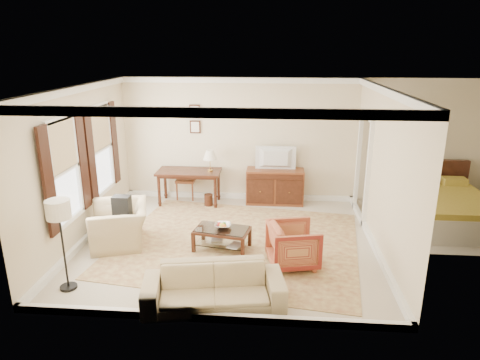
# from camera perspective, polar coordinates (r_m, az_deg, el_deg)

# --- Properties ---
(room_shell) EXTENTS (5.51, 5.01, 2.91)m
(room_shell) POSITION_cam_1_polar(r_m,az_deg,el_deg) (7.50, -1.73, 9.01)
(room_shell) COLOR beige
(room_shell) RESTS_ON ground
(annex_bedroom) EXTENTS (3.00, 2.70, 2.90)m
(annex_bedroom) POSITION_cam_1_polar(r_m,az_deg,el_deg) (9.83, 26.29, -3.63)
(annex_bedroom) COLOR beige
(annex_bedroom) RESTS_ON ground
(window_front) EXTENTS (0.12, 1.56, 1.80)m
(window_front) POSITION_cam_1_polar(r_m,az_deg,el_deg) (7.82, -22.35, 1.12)
(window_front) COLOR #CCB284
(window_front) RESTS_ON room_shell
(window_rear) EXTENTS (0.12, 1.56, 1.80)m
(window_rear) POSITION_cam_1_polar(r_m,az_deg,el_deg) (9.22, -17.99, 3.93)
(window_rear) COLOR #CCB284
(window_rear) RESTS_ON room_shell
(doorway) EXTENTS (0.10, 1.12, 2.25)m
(doorway) POSITION_cam_1_polar(r_m,az_deg,el_deg) (9.41, 16.04, 1.38)
(doorway) COLOR white
(doorway) RESTS_ON room_shell
(rug) EXTENTS (4.92, 4.38, 0.01)m
(rug) POSITION_cam_1_polar(r_m,az_deg,el_deg) (8.21, -0.39, -8.30)
(rug) COLOR brown
(rug) RESTS_ON room_shell
(writing_desk) EXTENTS (1.47, 0.73, 0.80)m
(writing_desk) POSITION_cam_1_polar(r_m,az_deg,el_deg) (10.03, -6.82, 0.65)
(writing_desk) COLOR #431F13
(writing_desk) RESTS_ON room_shell
(desk_chair) EXTENTS (0.47, 0.47, 1.05)m
(desk_chair) POSITION_cam_1_polar(r_m,az_deg,el_deg) (10.44, -7.23, 0.35)
(desk_chair) COLOR brown
(desk_chair) RESTS_ON room_shell
(desk_lamp) EXTENTS (0.32, 0.32, 0.50)m
(desk_lamp) POSITION_cam_1_polar(r_m,az_deg,el_deg) (9.85, -4.02, 2.58)
(desk_lamp) COLOR silver
(desk_lamp) RESTS_ON writing_desk
(framed_prints) EXTENTS (0.25, 0.04, 0.68)m
(framed_prints) POSITION_cam_1_polar(r_m,az_deg,el_deg) (10.15, -6.03, 8.11)
(framed_prints) COLOR #431F13
(framed_prints) RESTS_ON room_shell
(sideboard) EXTENTS (1.34, 0.51, 0.82)m
(sideboard) POSITION_cam_1_polar(r_m,az_deg,el_deg) (10.10, 4.67, -0.85)
(sideboard) COLOR brown
(sideboard) RESTS_ON room_shell
(tv) EXTENTS (0.89, 0.51, 0.12)m
(tv) POSITION_cam_1_polar(r_m,az_deg,el_deg) (9.84, 4.79, 3.86)
(tv) COLOR black
(tv) RESTS_ON sideboard
(coffee_table) EXTENTS (1.07, 0.74, 0.42)m
(coffee_table) POSITION_cam_1_polar(r_m,az_deg,el_deg) (7.83, -2.42, -7.14)
(coffee_table) COLOR #431F13
(coffee_table) RESTS_ON room_shell
(fruit_bowl) EXTENTS (0.42, 0.42, 0.10)m
(fruit_bowl) POSITION_cam_1_polar(r_m,az_deg,el_deg) (7.80, -2.29, -6.01)
(fruit_bowl) COLOR silver
(fruit_bowl) RESTS_ON coffee_table
(book_a) EXTENTS (0.28, 0.06, 0.38)m
(book_a) POSITION_cam_1_polar(r_m,az_deg,el_deg) (8.03, -3.86, -7.68)
(book_a) COLOR brown
(book_a) RESTS_ON coffee_table
(book_b) EXTENTS (0.26, 0.14, 0.38)m
(book_b) POSITION_cam_1_polar(r_m,az_deg,el_deg) (7.79, -1.33, -8.53)
(book_b) COLOR brown
(book_b) RESTS_ON coffee_table
(striped_armchair) EXTENTS (0.89, 0.93, 0.81)m
(striped_armchair) POSITION_cam_1_polar(r_m,az_deg,el_deg) (7.31, 7.11, -8.35)
(striped_armchair) COLOR maroon
(striped_armchair) RESTS_ON room_shell
(club_armchair) EXTENTS (1.06, 1.33, 1.01)m
(club_armchair) POSITION_cam_1_polar(r_m,az_deg,el_deg) (8.29, -15.80, -4.93)
(club_armchair) COLOR tan
(club_armchair) RESTS_ON room_shell
(backpack) EXTENTS (0.22, 0.32, 0.40)m
(backpack) POSITION_cam_1_polar(r_m,az_deg,el_deg) (8.22, -15.48, -3.24)
(backpack) COLOR black
(backpack) RESTS_ON club_armchair
(sofa) EXTENTS (2.07, 0.91, 0.78)m
(sofa) POSITION_cam_1_polar(r_m,az_deg,el_deg) (6.24, -3.54, -13.25)
(sofa) COLOR tan
(sofa) RESTS_ON room_shell
(floor_lamp) EXTENTS (0.36, 0.36, 1.44)m
(floor_lamp) POSITION_cam_1_polar(r_m,az_deg,el_deg) (6.80, -22.99, -4.45)
(floor_lamp) COLOR black
(floor_lamp) RESTS_ON room_shell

